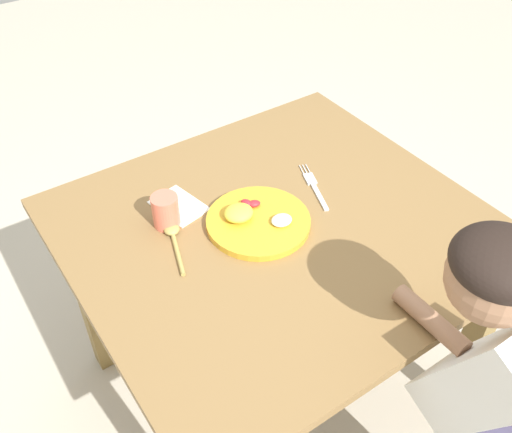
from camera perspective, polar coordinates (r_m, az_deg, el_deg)
ground_plane at (r=2.07m, az=1.69°, el=-16.01°), size 8.00×8.00×0.00m
dining_table at (r=1.59m, az=2.12°, el=-4.10°), size 1.06×0.98×0.73m
plate at (r=1.50m, az=0.06°, el=-0.38°), size 0.28×0.28×0.05m
fork at (r=1.63m, az=5.84°, el=2.98°), size 0.09×0.21×0.01m
spoon at (r=1.47m, az=-8.24°, el=-2.11°), size 0.08×0.18×0.02m
drinking_cup at (r=1.50m, az=-9.03°, el=0.55°), size 0.07×0.07×0.09m
person at (r=1.39m, az=21.38°, el=-18.30°), size 0.19×0.41×1.07m
napkin at (r=1.57m, az=-7.73°, el=1.08°), size 0.13×0.17×0.00m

